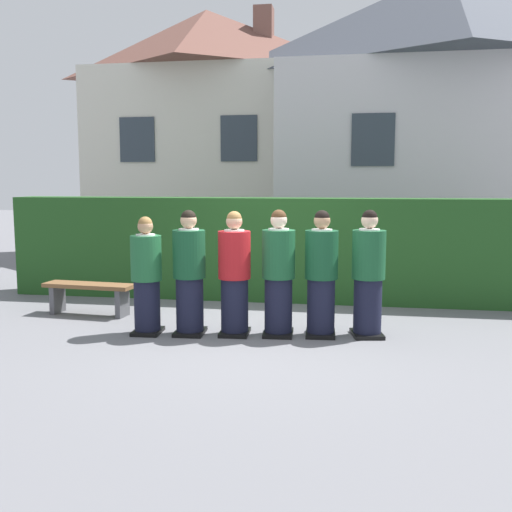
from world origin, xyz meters
TOP-DOWN VIEW (x-y plane):
  - ground_plane at (0.00, 0.00)m, footprint 60.00×60.00m
  - student_front_row_0 at (-1.44, -0.17)m, footprint 0.41×0.47m
  - student_front_row_1 at (-0.87, -0.11)m, footprint 0.43×0.53m
  - student_in_red_blazer at (-0.28, -0.03)m, footprint 0.42×0.52m
  - student_front_row_3 at (0.29, 0.04)m, footprint 0.43×0.53m
  - student_front_row_4 at (0.84, 0.11)m, footprint 0.43×0.49m
  - student_front_row_5 at (1.45, 0.18)m, footprint 0.46×0.56m
  - hedge at (0.00, 2.39)m, footprint 9.38×0.70m
  - school_building_main at (-2.85, 8.72)m, footprint 6.09×4.22m
  - school_building_annex at (3.33, 7.64)m, footprint 8.18×4.76m
  - wooden_bench at (-2.69, 0.73)m, footprint 1.43×0.49m

SIDE VIEW (x-z plane):
  - ground_plane at x=0.00m, z-range 0.00..0.00m
  - wooden_bench at x=-2.69m, z-range 0.11..0.59m
  - student_front_row_0 at x=-1.44m, z-range -0.04..1.52m
  - student_in_red_blazer at x=-0.28m, z-range -0.04..1.60m
  - student_front_row_1 at x=-0.87m, z-range -0.04..1.61m
  - student_front_row_4 at x=0.84m, z-range -0.04..1.61m
  - student_front_row_3 at x=0.29m, z-range -0.04..1.62m
  - student_front_row_5 at x=1.45m, z-range -0.04..1.62m
  - hedge at x=0.00m, z-range 0.00..1.74m
  - school_building_main at x=-2.85m, z-range 0.08..6.71m
  - school_building_annex at x=3.33m, z-range 0.10..7.06m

